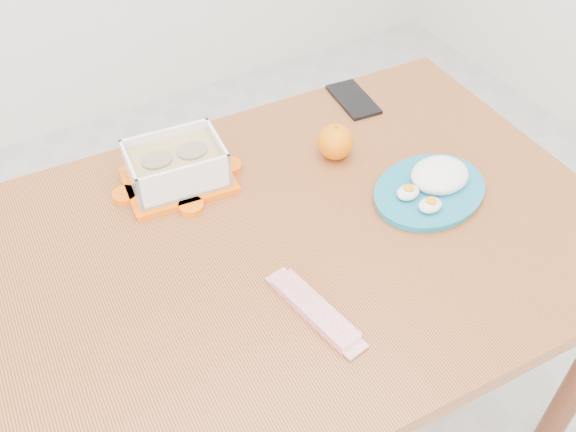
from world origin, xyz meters
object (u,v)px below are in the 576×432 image
dining_table (288,271)px  food_container (176,166)px  orange_fruit (336,142)px  smartphone (353,99)px  rice_plate (433,184)px

dining_table → food_container: food_container is taller
orange_fruit → smartphone: orange_fruit is taller
dining_table → smartphone: smartphone is taller
dining_table → orange_fruit: orange_fruit is taller
dining_table → rice_plate: (0.32, -0.03, 0.12)m
smartphone → food_container: bearing=-166.1°
dining_table → smartphone: 0.49m
orange_fruit → smartphone: (0.15, 0.15, -0.03)m
dining_table → orange_fruit: bearing=40.2°
food_container → orange_fruit: (0.33, -0.09, -0.01)m
dining_table → orange_fruit: 0.30m
food_container → rice_plate: food_container is taller
food_container → smartphone: (0.48, 0.06, -0.04)m
dining_table → food_container: 0.31m
smartphone → orange_fruit: bearing=-128.6°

